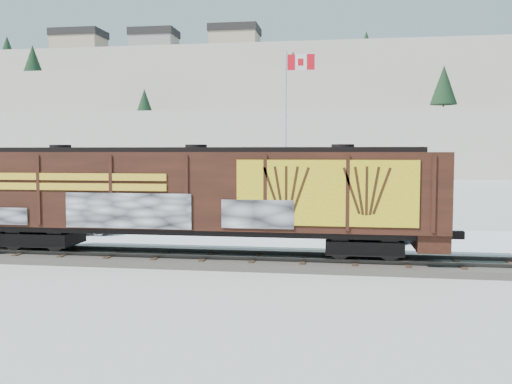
% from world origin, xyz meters
% --- Properties ---
extents(ground, '(500.00, 500.00, 0.00)m').
position_xyz_m(ground, '(0.00, 0.00, 0.00)').
color(ground, white).
rests_on(ground, ground).
extents(rail_track, '(50.00, 3.40, 0.43)m').
position_xyz_m(rail_track, '(0.00, 0.00, 0.15)').
color(rail_track, '#59544C').
rests_on(rail_track, ground).
extents(parking_strip, '(40.00, 8.00, 0.03)m').
position_xyz_m(parking_strip, '(0.00, 7.50, 0.01)').
color(parking_strip, white).
rests_on(parking_strip, ground).
extents(hillside, '(360.00, 110.00, 93.00)m').
position_xyz_m(hillside, '(-0.05, 139.79, 14.37)').
color(hillside, white).
rests_on(hillside, ground).
extents(hopper_railcar, '(19.98, 3.06, 4.37)m').
position_xyz_m(hopper_railcar, '(-2.49, -0.01, 2.88)').
color(hopper_railcar, black).
rests_on(hopper_railcar, rail_track).
extents(flagpole, '(2.30, 0.90, 11.07)m').
position_xyz_m(flagpole, '(-0.11, 14.12, 4.06)').
color(flagpole, silver).
rests_on(flagpole, ground).
extents(car_silver, '(5.05, 2.86, 1.62)m').
position_xyz_m(car_silver, '(-11.29, 6.64, 0.84)').
color(car_silver, '#ABADB2').
rests_on(car_silver, parking_strip).
extents(car_white, '(4.56, 2.58, 1.42)m').
position_xyz_m(car_white, '(3.02, 8.45, 0.74)').
color(car_white, white).
rests_on(car_white, parking_strip).
extents(car_dark, '(5.28, 3.76, 1.42)m').
position_xyz_m(car_dark, '(4.65, 7.02, 0.74)').
color(car_dark, '#21252A').
rests_on(car_dark, parking_strip).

